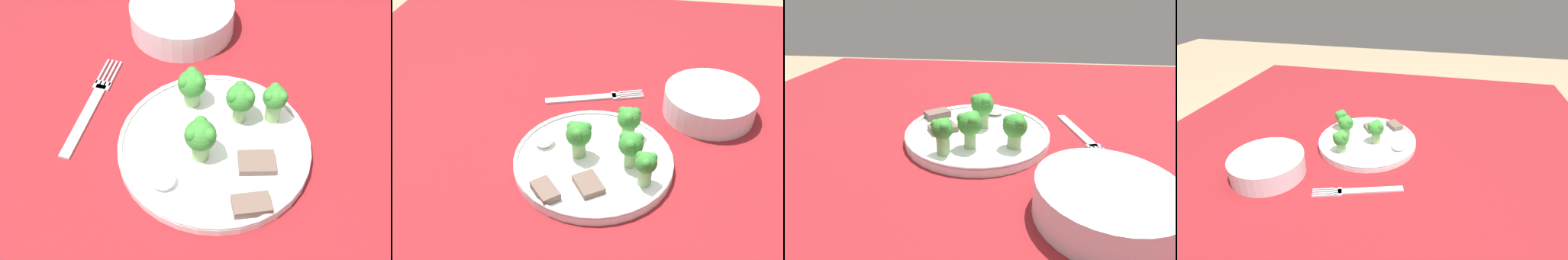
# 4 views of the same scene
# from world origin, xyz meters

# --- Properties ---
(table) EXTENTS (1.29, 1.19, 0.76)m
(table) POSITION_xyz_m (0.00, 0.00, 0.67)
(table) COLOR maroon
(table) RESTS_ON ground_plane
(dinner_plate) EXTENTS (0.25, 0.25, 0.02)m
(dinner_plate) POSITION_xyz_m (0.05, 0.01, 0.76)
(dinner_plate) COLOR white
(dinner_plate) RESTS_ON table
(fork) EXTENTS (0.07, 0.19, 0.00)m
(fork) POSITION_xyz_m (-0.13, -0.02, 0.76)
(fork) COLOR silver
(fork) RESTS_ON table
(cream_bowl) EXTENTS (0.16, 0.16, 0.05)m
(cream_bowl) POSITION_xyz_m (-0.12, 0.19, 0.78)
(cream_bowl) COLOR silver
(cream_bowl) RESTS_ON table
(broccoli_floret_near_rim_left) EXTENTS (0.04, 0.04, 0.06)m
(broccoli_floret_near_rim_left) POSITION_xyz_m (0.05, -0.02, 0.81)
(broccoli_floret_near_rim_left) COLOR #7FA866
(broccoli_floret_near_rim_left) RESTS_ON dinner_plate
(broccoli_floret_center_left) EXTENTS (0.04, 0.04, 0.06)m
(broccoli_floret_center_left) POSITION_xyz_m (-0.01, 0.06, 0.80)
(broccoli_floret_center_left) COLOR #7FA866
(broccoli_floret_center_left) RESTS_ON dinner_plate
(broccoli_floret_back_left) EXTENTS (0.04, 0.04, 0.06)m
(broccoli_floret_back_left) POSITION_xyz_m (0.06, 0.07, 0.81)
(broccoli_floret_back_left) COLOR #7FA866
(broccoli_floret_back_left) RESTS_ON dinner_plate
(broccoli_floret_front_left) EXTENTS (0.03, 0.03, 0.06)m
(broccoli_floret_front_left) POSITION_xyz_m (0.10, 0.09, 0.80)
(broccoli_floret_front_left) COLOR #7FA866
(broccoli_floret_front_left) RESTS_ON dinner_plate
(meat_slice_front_slice) EXTENTS (0.06, 0.05, 0.01)m
(meat_slice_front_slice) POSITION_xyz_m (0.12, 0.01, 0.77)
(meat_slice_front_slice) COLOR brown
(meat_slice_front_slice) RESTS_ON dinner_plate
(meat_slice_middle_slice) EXTENTS (0.05, 0.05, 0.01)m
(meat_slice_middle_slice) POSITION_xyz_m (0.14, -0.05, 0.77)
(meat_slice_middle_slice) COLOR brown
(meat_slice_middle_slice) RESTS_ON dinner_plate
(sauce_dollop) EXTENTS (0.04, 0.03, 0.02)m
(sauce_dollop) POSITION_xyz_m (0.03, -0.08, 0.78)
(sauce_dollop) COLOR white
(sauce_dollop) RESTS_ON dinner_plate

